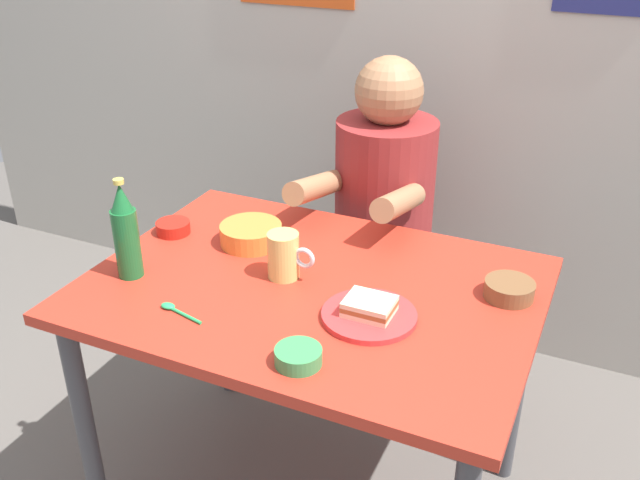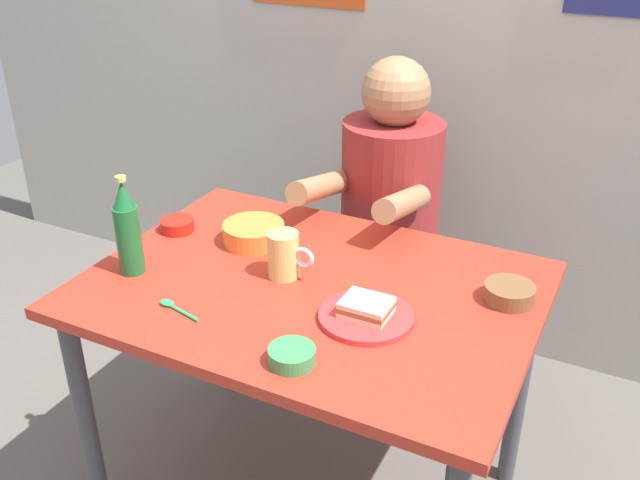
{
  "view_description": "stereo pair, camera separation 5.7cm",
  "coord_description": "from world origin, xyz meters",
  "px_view_note": "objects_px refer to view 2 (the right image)",
  "views": [
    {
      "loc": [
        0.64,
        -1.35,
        1.64
      ],
      "look_at": [
        0.0,
        0.05,
        0.84
      ],
      "focal_mm": 39.39,
      "sensor_mm": 36.0,
      "label": 1
    },
    {
      "loc": [
        0.69,
        -1.32,
        1.64
      ],
      "look_at": [
        0.0,
        0.05,
        0.84
      ],
      "focal_mm": 39.39,
      "sensor_mm": 36.0,
      "label": 2
    }
  ],
  "objects_px": {
    "stool": "(386,295)",
    "person_seated": "(390,185)",
    "sandwich": "(366,307)",
    "sambal_bowl_red": "(177,225)",
    "beer_bottle": "(128,230)",
    "plate_orange": "(366,316)",
    "beer_mug": "(284,255)",
    "dining_table": "(311,316)"
  },
  "relations": [
    {
      "from": "beer_bottle",
      "to": "sambal_bowl_red",
      "type": "height_order",
      "value": "beer_bottle"
    },
    {
      "from": "person_seated",
      "to": "beer_bottle",
      "type": "distance_m",
      "value": 0.87
    },
    {
      "from": "stool",
      "to": "beer_mug",
      "type": "distance_m",
      "value": 0.77
    },
    {
      "from": "stool",
      "to": "sandwich",
      "type": "xyz_separation_m",
      "value": [
        0.22,
        -0.71,
        0.42
      ]
    },
    {
      "from": "stool",
      "to": "beer_bottle",
      "type": "xyz_separation_m",
      "value": [
        -0.4,
        -0.78,
        0.51
      ]
    },
    {
      "from": "plate_orange",
      "to": "sambal_bowl_red",
      "type": "xyz_separation_m",
      "value": [
        -0.66,
        0.17,
        0.01
      ]
    },
    {
      "from": "plate_orange",
      "to": "sandwich",
      "type": "relative_size",
      "value": 2.0
    },
    {
      "from": "person_seated",
      "to": "plate_orange",
      "type": "bearing_deg",
      "value": -72.54
    },
    {
      "from": "stool",
      "to": "person_seated",
      "type": "height_order",
      "value": "person_seated"
    },
    {
      "from": "stool",
      "to": "sandwich",
      "type": "distance_m",
      "value": 0.86
    },
    {
      "from": "dining_table",
      "to": "sambal_bowl_red",
      "type": "distance_m",
      "value": 0.5
    },
    {
      "from": "person_seated",
      "to": "plate_orange",
      "type": "height_order",
      "value": "person_seated"
    },
    {
      "from": "stool",
      "to": "sandwich",
      "type": "bearing_deg",
      "value": -72.8
    },
    {
      "from": "stool",
      "to": "beer_bottle",
      "type": "height_order",
      "value": "beer_bottle"
    },
    {
      "from": "stool",
      "to": "sambal_bowl_red",
      "type": "height_order",
      "value": "sambal_bowl_red"
    },
    {
      "from": "person_seated",
      "to": "sambal_bowl_red",
      "type": "xyz_separation_m",
      "value": [
        -0.44,
        -0.53,
        -0.01
      ]
    },
    {
      "from": "dining_table",
      "to": "plate_orange",
      "type": "distance_m",
      "value": 0.22
    },
    {
      "from": "dining_table",
      "to": "person_seated",
      "type": "relative_size",
      "value": 1.53
    },
    {
      "from": "person_seated",
      "to": "beer_mug",
      "type": "distance_m",
      "value": 0.62
    },
    {
      "from": "sandwich",
      "to": "sambal_bowl_red",
      "type": "xyz_separation_m",
      "value": [
        -0.66,
        0.17,
        -0.01
      ]
    },
    {
      "from": "person_seated",
      "to": "sandwich",
      "type": "distance_m",
      "value": 0.73
    },
    {
      "from": "dining_table",
      "to": "beer_mug",
      "type": "relative_size",
      "value": 8.73
    },
    {
      "from": "stool",
      "to": "sambal_bowl_red",
      "type": "xyz_separation_m",
      "value": [
        -0.44,
        -0.54,
        0.41
      ]
    },
    {
      "from": "person_seated",
      "to": "dining_table",
      "type": "bearing_deg",
      "value": -86.62
    },
    {
      "from": "stool",
      "to": "sandwich",
      "type": "relative_size",
      "value": 4.09
    },
    {
      "from": "beer_mug",
      "to": "plate_orange",
      "type": "bearing_deg",
      "value": -18.42
    },
    {
      "from": "beer_mug",
      "to": "sandwich",
      "type": "bearing_deg",
      "value": -18.42
    },
    {
      "from": "sandwich",
      "to": "beer_bottle",
      "type": "relative_size",
      "value": 0.42
    },
    {
      "from": "plate_orange",
      "to": "beer_bottle",
      "type": "relative_size",
      "value": 0.84
    },
    {
      "from": "beer_bottle",
      "to": "sandwich",
      "type": "bearing_deg",
      "value": 6.2
    },
    {
      "from": "dining_table",
      "to": "beer_mug",
      "type": "bearing_deg",
      "value": 175.56
    },
    {
      "from": "person_seated",
      "to": "sandwich",
      "type": "relative_size",
      "value": 6.54
    },
    {
      "from": "person_seated",
      "to": "beer_bottle",
      "type": "height_order",
      "value": "person_seated"
    },
    {
      "from": "beer_bottle",
      "to": "plate_orange",
      "type": "bearing_deg",
      "value": 6.2
    },
    {
      "from": "dining_table",
      "to": "person_seated",
      "type": "bearing_deg",
      "value": 93.38
    },
    {
      "from": "sandwich",
      "to": "stool",
      "type": "bearing_deg",
      "value": 107.2
    },
    {
      "from": "plate_orange",
      "to": "beer_mug",
      "type": "height_order",
      "value": "beer_mug"
    },
    {
      "from": "dining_table",
      "to": "person_seated",
      "type": "height_order",
      "value": "person_seated"
    },
    {
      "from": "sandwich",
      "to": "beer_bottle",
      "type": "xyz_separation_m",
      "value": [
        -0.62,
        -0.07,
        0.09
      ]
    },
    {
      "from": "dining_table",
      "to": "sambal_bowl_red",
      "type": "height_order",
      "value": "sambal_bowl_red"
    },
    {
      "from": "dining_table",
      "to": "stool",
      "type": "height_order",
      "value": "dining_table"
    },
    {
      "from": "plate_orange",
      "to": "beer_bottle",
      "type": "xyz_separation_m",
      "value": [
        -0.62,
        -0.07,
        0.11
      ]
    }
  ]
}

